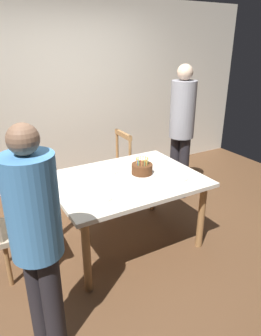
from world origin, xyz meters
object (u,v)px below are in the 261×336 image
plate_near_celebrant (100,197)px  person_celebrant (36,234)px  person_guest (182,125)px  plate_near_guest (176,178)px  chair_upholstered (10,222)px  dining_table (126,186)px  plate_far_side (109,171)px  chair_spindle_back (112,171)px  birthday_cake (142,170)px

plate_near_celebrant → person_celebrant: (-0.66, -0.53, 0.16)m
plate_near_celebrant → person_guest: bearing=28.5°
plate_near_guest → chair_upholstered: (-1.55, 0.36, -0.23)m
person_guest → person_celebrant: bearing=-148.2°
plate_near_celebrant → dining_table: bearing=31.7°
plate_far_side → person_guest: size_ratio=0.12×
chair_spindle_back → plate_near_celebrant: bearing=-121.0°
dining_table → chair_upholstered: (-1.12, 0.11, -0.13)m
person_celebrant → chair_spindle_back: bearing=51.1°
plate_far_side → plate_near_guest: same height
person_celebrant → plate_near_guest: bearing=19.5°
plate_near_celebrant → person_celebrant: person_celebrant is taller
dining_table → birthday_cake: bearing=-0.3°
plate_near_celebrant → person_guest: size_ratio=0.12×
dining_table → chair_upholstered: bearing=174.1°
dining_table → chair_spindle_back: bearing=72.8°
chair_spindle_back → chair_upholstered: same height
person_guest → plate_near_guest: bearing=-130.3°
plate_near_celebrant → chair_spindle_back: chair_spindle_back is taller
dining_table → plate_near_celebrant: size_ratio=6.62×
plate_far_side → person_guest: 1.30m
plate_far_side → dining_table: bearing=-73.6°
plate_far_side → chair_spindle_back: chair_spindle_back is taller
birthday_cake → person_celebrant: size_ratio=0.17×
plate_near_celebrant → plate_near_guest: bearing=0.0°
dining_table → birthday_cake: 0.23m
person_celebrant → person_guest: bearing=31.8°
chair_spindle_back → person_guest: bearing=-17.3°
dining_table → plate_near_guest: 0.51m
person_celebrant → person_guest: 2.60m
plate_far_side → plate_near_guest: bearing=-44.1°
birthday_cake → plate_near_guest: birthday_cake is taller
plate_far_side → person_celebrant: bearing=-134.0°
chair_upholstered → person_celebrant: bearing=-86.3°
dining_table → chair_upholstered: chair_upholstered is taller
chair_spindle_back → person_celebrant: size_ratio=0.59×
dining_table → chair_upholstered: 1.13m
birthday_cake → chair_upholstered: (-1.30, 0.12, -0.28)m
plate_near_guest → chair_spindle_back: bearing=98.6°
plate_far_side → plate_near_guest: (0.51, -0.49, 0.00)m
plate_near_guest → chair_upholstered: chair_upholstered is taller
birthday_cake → plate_near_guest: size_ratio=1.27×
plate_near_celebrant → plate_near_guest: size_ratio=1.00×
plate_far_side → chair_upholstered: bearing=-172.8°
birthday_cake → chair_upholstered: bearing=174.9°
chair_spindle_back → person_celebrant: 2.17m
plate_near_celebrant → person_celebrant: bearing=-141.2°
plate_near_guest → person_guest: person_guest is taller
birthday_cake → person_celebrant: 1.47m
chair_upholstered → birthday_cake: bearing=-5.1°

